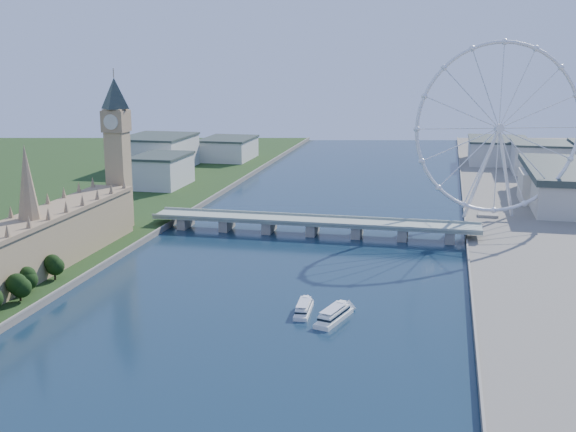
% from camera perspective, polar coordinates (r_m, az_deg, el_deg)
% --- Properties ---
extents(parliament_range, '(24.00, 200.00, 70.00)m').
position_cam_1_polar(parliament_range, '(407.02, -19.57, -2.25)').
color(parliament_range, tan).
rests_on(parliament_range, ground).
extents(big_ben, '(20.02, 20.02, 110.00)m').
position_cam_1_polar(big_ben, '(491.71, -13.39, 6.34)').
color(big_ben, tan).
rests_on(big_ben, ground).
extents(westminster_bridge, '(220.00, 22.00, 9.50)m').
position_cam_1_polar(westminster_bridge, '(483.32, 1.97, -0.65)').
color(westminster_bridge, gray).
rests_on(westminster_bridge, ground).
extents(london_eye, '(113.60, 39.12, 124.30)m').
position_cam_1_polar(london_eye, '(521.32, 16.32, 6.63)').
color(london_eye, silver).
rests_on(london_eye, ground).
extents(county_hall, '(54.00, 144.00, 35.00)m').
position_cam_1_polar(county_hall, '(611.09, 20.63, 0.75)').
color(county_hall, beige).
rests_on(county_hall, ground).
extents(city_skyline, '(505.00, 280.00, 32.00)m').
position_cam_1_polar(city_skyline, '(731.10, 8.72, 4.64)').
color(city_skyline, beige).
rests_on(city_skyline, ground).
extents(tour_boat_near, '(8.09, 26.97, 5.86)m').
position_cam_1_polar(tour_boat_near, '(340.66, 1.24, -7.65)').
color(tour_boat_near, white).
rests_on(tour_boat_near, ground).
extents(tour_boat_far, '(16.08, 31.50, 6.75)m').
position_cam_1_polar(tour_boat_far, '(331.85, 3.64, -8.24)').
color(tour_boat_far, white).
rests_on(tour_boat_far, ground).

